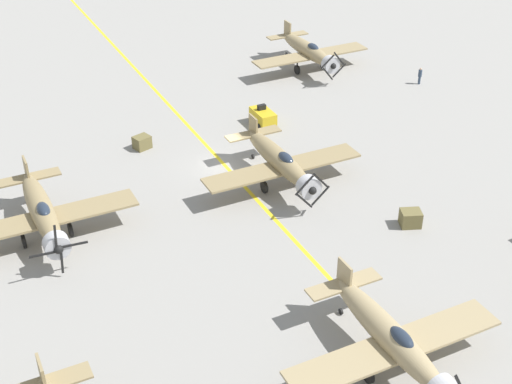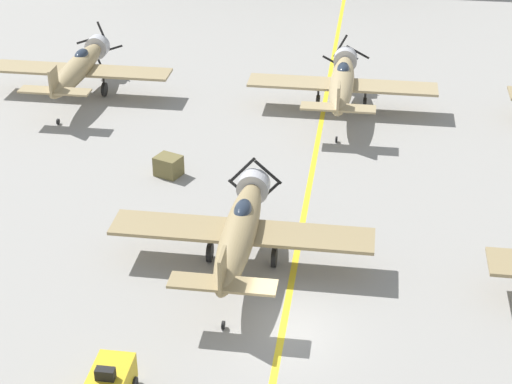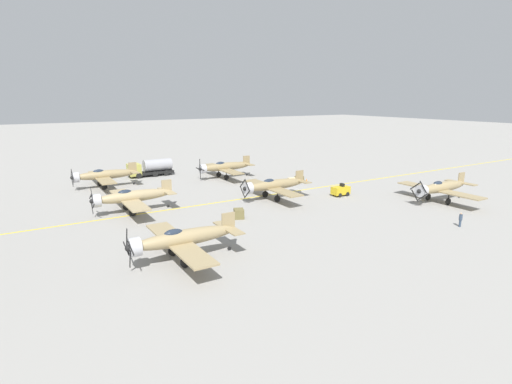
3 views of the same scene
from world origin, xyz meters
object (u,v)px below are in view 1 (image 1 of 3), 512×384
airplane_near_left (309,51)px  ground_crew_walking (420,75)px  supply_crate_mid_lane (411,218)px  traffic_cone (140,138)px  supply_crate_by_tanker (142,142)px  airplane_mid_right (42,212)px  airplane_far_center (392,338)px  tow_tractor (263,117)px  airplane_mid_center (281,162)px

airplane_near_left → ground_crew_walking: size_ratio=7.40×
supply_crate_mid_lane → traffic_cone: bearing=-58.2°
airplane_near_left → supply_crate_by_tanker: (20.19, 8.41, -1.49)m
airplane_mid_right → airplane_far_center: bearing=139.2°
tow_tractor → supply_crate_mid_lane: size_ratio=1.93×
airplane_mid_center → supply_crate_mid_lane: 10.11m
traffic_cone → airplane_far_center: bearing=96.4°
airplane_far_center → ground_crew_walking: (-24.32, -29.26, -1.13)m
airplane_mid_center → ground_crew_walking: (-20.78, -10.75, -1.13)m
airplane_mid_right → tow_tractor: bearing=-142.2°
airplane_mid_right → airplane_far_center: size_ratio=1.00×
ground_crew_walking → tow_tractor: bearing=4.3°
ground_crew_walking → traffic_cone: size_ratio=2.95×
airplane_far_center → tow_tractor: 28.82m
airplane_mid_center → airplane_near_left: size_ratio=1.00×
airplane_mid_center → airplane_near_left: same height
airplane_far_center → airplane_mid_center: same height
airplane_mid_right → supply_crate_mid_lane: size_ratio=8.93×
airplane_mid_right → supply_crate_by_tanker: (-9.61, -9.13, -1.49)m
airplane_mid_right → airplane_near_left: size_ratio=1.00×
airplane_mid_right → supply_crate_mid_lane: 24.12m
tow_tractor → supply_crate_mid_lane: bearing=96.5°
airplane_far_center → tow_tractor: (-6.88, -27.96, -1.22)m
airplane_mid_right → ground_crew_walking: (-37.60, -9.85, -1.13)m
airplane_mid_center → airplane_near_left: bearing=-123.5°
airplane_near_left → tow_tractor: (9.65, 9.00, -1.22)m
airplane_mid_right → airplane_far_center: (-13.28, 19.41, -0.00)m
airplane_far_center → airplane_mid_center: (-3.54, -18.52, 0.00)m
supply_crate_by_tanker → airplane_near_left: bearing=-157.4°
traffic_cone → airplane_mid_right: bearing=46.6°
airplane_far_center → airplane_mid_right: bearing=-70.6°
airplane_mid_center → supply_crate_mid_lane: airplane_mid_center is taller
airplane_mid_right → tow_tractor: (-20.16, -8.55, -1.22)m
airplane_far_center → supply_crate_by_tanker: 28.82m
supply_crate_mid_lane → supply_crate_by_tanker: bearing=-55.7°
airplane_far_center → airplane_near_left: 40.49m
ground_crew_walking → supply_crate_by_tanker: 28.00m
airplane_near_left → supply_crate_mid_lane: 27.98m
airplane_mid_right → traffic_cone: airplane_mid_right is taller
airplane_near_left → tow_tractor: bearing=40.3°
airplane_mid_right → traffic_cone: size_ratio=21.82×
ground_crew_walking → supply_crate_by_tanker: bearing=1.5°
tow_tractor → traffic_cone: size_ratio=4.73×
ground_crew_walking → traffic_cone: bearing=-1.3°
tow_tractor → supply_crate_by_tanker: bearing=-3.2°
supply_crate_by_tanker → traffic_cone: (-0.29, -1.33, -0.25)m
tow_tractor → traffic_cone: tow_tractor is taller
airplane_mid_right → tow_tractor: airplane_mid_right is taller
airplane_near_left → supply_crate_by_tanker: size_ratio=9.53×
supply_crate_by_tanker → tow_tractor: bearing=176.8°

